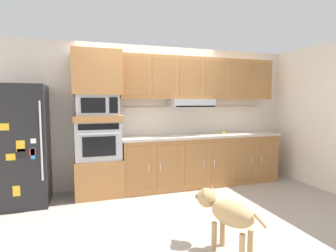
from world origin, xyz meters
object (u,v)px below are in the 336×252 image
object	(u,v)px
refrigerator	(20,145)
microwave	(97,105)
built_in_oven	(98,140)
dog	(226,212)
screwdriver	(225,133)

from	to	relation	value
refrigerator	microwave	bearing A→B (deg)	3.50
built_in_oven	dog	xyz separation A→B (m)	(1.11, -2.13, -0.49)
refrigerator	microwave	world-z (taller)	refrigerator
built_in_oven	screwdriver	world-z (taller)	built_in_oven
microwave	dog	size ratio (longest dim) A/B	0.80
refrigerator	screwdriver	xyz separation A→B (m)	(3.38, 0.03, 0.05)
screwdriver	refrigerator	bearing A→B (deg)	-179.55
refrigerator	dog	distance (m)	3.07
microwave	screwdriver	world-z (taller)	microwave
microwave	dog	world-z (taller)	microwave
microwave	screwdriver	xyz separation A→B (m)	(2.27, -0.04, -0.53)
refrigerator	built_in_oven	xyz separation A→B (m)	(1.11, 0.07, 0.02)
screwdriver	built_in_oven	bearing A→B (deg)	178.96
screwdriver	microwave	bearing A→B (deg)	178.96
dog	microwave	bearing A→B (deg)	3.48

